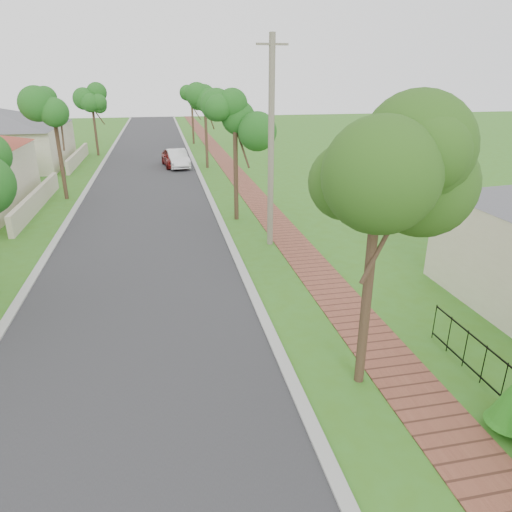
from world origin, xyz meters
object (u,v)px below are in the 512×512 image
object	(u,v)px
utility_pole	(271,145)
near_tree	(378,186)
parked_car_red	(174,158)
parked_car_white	(177,159)

from	to	relation	value
utility_pole	near_tree	bearing A→B (deg)	-90.60
parked_car_red	parked_car_white	distance (m)	0.52
parked_car_red	near_tree	distance (m)	28.85
parked_car_white	utility_pole	bearing A→B (deg)	-87.02
near_tree	utility_pole	distance (m)	9.50
parked_car_white	utility_pole	xyz separation A→B (m)	(3.05, -18.46, 3.43)
parked_car_red	parked_car_white	world-z (taller)	parked_car_red
parked_car_white	parked_car_red	bearing A→B (deg)	111.79
near_tree	utility_pole	bearing A→B (deg)	89.40
parked_car_white	near_tree	world-z (taller)	near_tree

